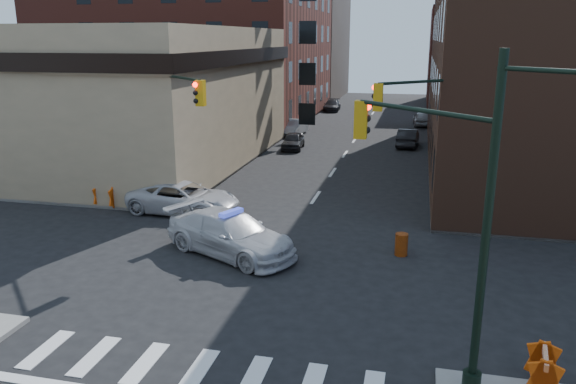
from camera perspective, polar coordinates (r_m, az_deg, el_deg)
The scene contains 27 objects.
ground at distance 21.16m, azimuth -2.14°, elevation -7.84°, with size 140.00×140.00×0.00m, color black.
sidewalk_nw at distance 59.28m, azimuth -15.48°, elevation 6.84°, with size 34.00×54.50×0.15m, color gray.
bank_building at distance 41.82m, azimuth -19.20°, elevation 9.29°, with size 22.00×22.00×9.00m, color tan.
apartment_block at distance 63.44m, azimuth -9.26°, elevation 18.53°, with size 25.00×25.00×24.00m, color maroon.
commercial_row_ne at distance 41.99m, azimuth 24.48°, elevation 12.23°, with size 14.00×34.00×14.00m, color #4C2C1E.
filler_nw at distance 83.47m, azimuth -1.58°, elevation 15.17°, with size 20.00×18.00×16.00m, color brown.
filler_ne at distance 77.28m, azimuth 20.24°, elevation 12.76°, with size 16.00×16.00×12.00m, color maroon.
signal_pole_se at distance 13.76m, azimuth 16.18°, elevation -0.98°, with size 5.40×5.27×8.00m.
signal_pole_nw at distance 26.79m, azimuth -11.41°, elevation 6.50°, with size 3.58×3.67×8.00m.
signal_pole_ne at distance 24.43m, azimuth 14.57°, elevation 5.47°, with size 3.67×3.58×8.00m.
tree_ne_near at distance 45.06m, azimuth 16.22°, elevation 8.62°, with size 3.00×3.00×4.85m.
tree_ne_far at distance 53.01m, azimuth 15.84°, elevation 9.58°, with size 3.00×3.00×4.85m.
police_car at distance 22.40m, azimuth -5.87°, elevation -4.26°, with size 2.36×5.80×1.68m, color silver.
pickup at distance 27.94m, azimuth -10.54°, elevation -0.60°, with size 2.54×5.52×1.53m, color #B8B8BC.
parked_car_wnear at distance 43.62m, azimuth 0.53°, elevation 5.23°, with size 1.50×3.73×1.27m, color black.
parked_car_wfar at distance 50.08m, azimuth 0.70°, elevation 6.59°, with size 1.42×4.06×1.34m, color gray.
parked_car_wdeep at distance 67.09m, azimuth 4.50°, elevation 8.77°, with size 1.79×4.40×1.28m, color black.
parked_car_enear at distance 45.62m, azimuth 12.08°, elevation 5.42°, with size 1.48×4.24×1.40m, color black.
parked_car_efar at distance 56.88m, azimuth 13.48°, elevation 7.27°, with size 1.65×4.09×1.40m, color #93969B.
pedestrian_a at distance 32.64m, azimuth -15.76°, elevation 1.71°, with size 0.58×0.38×1.58m, color black.
pedestrian_b at distance 29.79m, azimuth -15.15°, elevation 0.66°, with size 0.87×0.68×1.78m, color black.
pedestrian_c at distance 33.42m, azimuth -19.40°, elevation 1.83°, with size 1.00×0.42×1.71m, color #1D222B.
barrel_road at distance 22.74m, azimuth 11.44°, elevation -5.24°, with size 0.50×0.50×0.90m, color #CA3B09.
barrel_bank at distance 27.50m, azimuth -8.93°, elevation -1.47°, with size 0.51×0.51×0.90m, color red.
barricade_se_a at distance 15.52m, azimuth 24.53°, elevation -16.06°, with size 1.22×0.61×0.91m, color #CE3D09, non-canonical shape.
barricade_nw_a at distance 28.62m, azimuth -11.92°, elevation -0.57°, with size 1.29×0.64×0.97m, color red, non-canonical shape.
barricade_nw_b at distance 29.76m, azimuth -17.93°, elevation -0.38°, with size 1.29×0.64×0.97m, color orange, non-canonical shape.
Camera 1 is at (5.19, -18.74, 8.35)m, focal length 35.00 mm.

